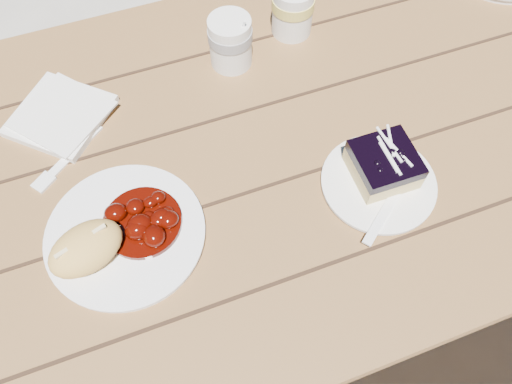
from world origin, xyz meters
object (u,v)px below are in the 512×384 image
object	(u,v)px
picnic_table	(349,163)
bread_roll	(86,248)
second_cup	(293,10)
main_plate	(126,235)
dessert_plate	(378,184)
blueberry_cake	(384,164)
coffee_cup	(230,42)

from	to	relation	value
picnic_table	bread_roll	world-z (taller)	bread_roll
picnic_table	bread_roll	size ratio (longest dim) A/B	17.66
second_cup	picnic_table	bearing A→B (deg)	-80.31
picnic_table	bread_roll	bearing A→B (deg)	-167.83
main_plate	bread_roll	world-z (taller)	bread_roll
dessert_plate	blueberry_cake	bearing A→B (deg)	56.31
second_cup	bread_roll	bearing A→B (deg)	-143.04
dessert_plate	second_cup	world-z (taller)	second_cup
picnic_table	main_plate	bearing A→B (deg)	-168.82
picnic_table	blueberry_cake	bearing A→B (deg)	-105.01
dessert_plate	picnic_table	bearing A→B (deg)	72.75
picnic_table	second_cup	bearing A→B (deg)	99.69
bread_roll	coffee_cup	distance (m)	0.45
coffee_cup	picnic_table	bearing A→B (deg)	-48.45
blueberry_cake	second_cup	bearing A→B (deg)	92.37
coffee_cup	second_cup	size ratio (longest dim) A/B	1.00
picnic_table	coffee_cup	bearing A→B (deg)	131.55
main_plate	blueberry_cake	distance (m)	0.42
picnic_table	main_plate	world-z (taller)	main_plate
picnic_table	dessert_plate	xyz separation A→B (m)	(-0.04, -0.14, 0.17)
coffee_cup	main_plate	bearing A→B (deg)	-132.93
coffee_cup	second_cup	distance (m)	0.14
dessert_plate	blueberry_cake	distance (m)	0.04
main_plate	bread_roll	distance (m)	0.07
bread_roll	dessert_plate	world-z (taller)	bread_roll
second_cup	coffee_cup	bearing A→B (deg)	-164.67
coffee_cup	dessert_plate	bearing A→B (deg)	-68.39
coffee_cup	second_cup	world-z (taller)	same
picnic_table	second_cup	size ratio (longest dim) A/B	20.36
bread_roll	dessert_plate	bearing A→B (deg)	-3.89
picnic_table	coffee_cup	xyz separation A→B (m)	(-0.18, 0.20, 0.21)
bread_roll	coffee_cup	size ratio (longest dim) A/B	1.15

